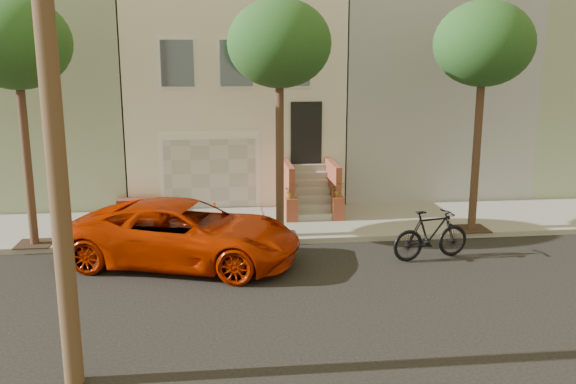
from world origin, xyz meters
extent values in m
plane|color=black|center=(0.00, 0.00, 0.00)|extent=(90.00, 90.00, 0.00)
cube|color=gray|center=(0.00, 5.35, 0.07)|extent=(40.00, 3.70, 0.15)
cube|color=beige|center=(0.00, 11.20, 3.65)|extent=(7.00, 8.00, 7.00)
cube|color=gray|center=(-6.80, 11.20, 3.65)|extent=(6.50, 8.00, 7.00)
cube|color=#92949A|center=(6.80, 11.20, 3.65)|extent=(6.50, 8.00, 7.00)
cube|color=gray|center=(13.30, 11.20, 3.65)|extent=(6.50, 8.00, 7.00)
cube|color=silver|center=(-0.90, 7.22, 1.40)|extent=(3.20, 0.12, 2.50)
cube|color=#B6B6B1|center=(-0.90, 7.16, 1.30)|extent=(2.90, 0.06, 2.20)
cube|color=gray|center=(-0.90, 5.35, 0.16)|extent=(3.20, 3.70, 0.02)
cube|color=#953928|center=(-3.10, 6.90, 0.37)|extent=(1.40, 0.45, 0.44)
cube|color=black|center=(2.20, 7.17, 2.55)|extent=(1.00, 0.06, 2.00)
cube|color=#3F4751|center=(-1.80, 7.17, 4.75)|extent=(1.00, 0.06, 1.40)
cube|color=silver|center=(-1.80, 7.19, 4.75)|extent=(1.15, 0.05, 1.55)
cube|color=#3F4751|center=(0.00, 7.17, 4.75)|extent=(1.00, 0.06, 1.40)
cube|color=silver|center=(0.00, 7.19, 4.75)|extent=(1.15, 0.05, 1.55)
cube|color=#3F4751|center=(1.80, 7.17, 4.75)|extent=(1.00, 0.06, 1.40)
cube|color=silver|center=(1.80, 7.19, 4.75)|extent=(1.15, 0.05, 1.55)
cube|color=gray|center=(2.20, 5.38, 0.25)|extent=(1.20, 0.28, 0.20)
cube|color=gray|center=(2.20, 5.66, 0.45)|extent=(1.20, 0.28, 0.20)
cube|color=gray|center=(2.20, 5.94, 0.65)|extent=(1.20, 0.28, 0.20)
cube|color=gray|center=(2.20, 6.22, 0.85)|extent=(1.20, 0.28, 0.20)
cube|color=gray|center=(2.20, 6.50, 1.05)|extent=(1.20, 0.28, 0.20)
cube|color=gray|center=(2.20, 6.78, 1.25)|extent=(1.20, 0.28, 0.20)
cube|color=gray|center=(2.20, 7.06, 1.45)|extent=(1.20, 0.28, 0.20)
cube|color=brown|center=(1.50, 6.22, 0.95)|extent=(0.18, 1.96, 1.60)
cube|color=brown|center=(2.90, 6.22, 0.95)|extent=(0.18, 1.96, 1.60)
cube|color=brown|center=(1.50, 5.34, 0.50)|extent=(0.35, 0.35, 0.70)
imported|color=#194217|center=(1.50, 5.34, 1.07)|extent=(0.40, 0.35, 0.45)
cube|color=brown|center=(2.90, 5.34, 0.50)|extent=(0.35, 0.35, 0.70)
imported|color=#194217|center=(2.90, 5.34, 1.07)|extent=(0.41, 0.35, 0.45)
cube|color=#2D2116|center=(-5.50, 3.90, 0.15)|extent=(0.90, 0.90, 0.02)
cylinder|color=#382819|center=(-5.50, 3.90, 2.25)|extent=(0.22, 0.22, 4.20)
ellipsoid|color=#194217|center=(-5.50, 3.90, 5.30)|extent=(2.70, 2.57, 2.29)
cube|color=#2D2116|center=(1.00, 3.90, 0.15)|extent=(0.90, 0.90, 0.02)
cylinder|color=#382819|center=(1.00, 3.90, 2.25)|extent=(0.22, 0.22, 4.20)
ellipsoid|color=#194217|center=(1.00, 3.90, 5.30)|extent=(2.70, 2.57, 2.29)
cube|color=#2D2116|center=(6.50, 3.90, 0.15)|extent=(0.90, 0.90, 0.02)
cylinder|color=#382819|center=(6.50, 3.90, 2.25)|extent=(0.22, 0.22, 4.20)
ellipsoid|color=#194217|center=(6.50, 3.90, 5.30)|extent=(2.70, 2.57, 2.29)
cylinder|color=#473221|center=(-3.00, -3.20, 5.00)|extent=(0.30, 0.30, 10.00)
imported|color=#AE2100|center=(-1.50, 2.27, 0.78)|extent=(6.12, 4.17, 1.56)
imported|color=black|center=(4.59, 1.92, 0.63)|extent=(2.19, 1.05, 1.27)
camera|label=1|loc=(-0.70, -12.36, 5.07)|focal=38.58mm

